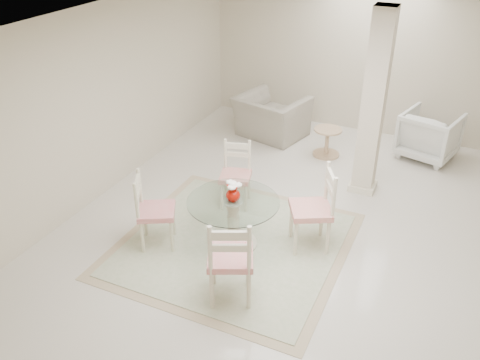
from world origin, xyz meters
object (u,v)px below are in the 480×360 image
at_px(recliner_taupe, 271,117).
at_px(armchair_white, 429,135).
at_px(dining_chair_west, 150,206).
at_px(side_table, 327,143).
at_px(column, 374,105).
at_px(dining_table, 233,223).
at_px(dining_chair_east, 317,203).
at_px(dining_chair_south, 230,255).
at_px(dining_chair_north, 236,169).
at_px(red_vase, 233,192).

height_order(recliner_taupe, armchair_white, armchair_white).
xyz_separation_m(dining_chair_west, side_table, (1.28, 3.39, -0.36)).
relative_size(column, dining_table, 2.38).
height_order(dining_chair_east, dining_chair_south, dining_chair_east).
relative_size(dining_chair_east, dining_chair_north, 1.16).
xyz_separation_m(dining_chair_north, armchair_white, (2.31, 2.70, -0.15)).
xyz_separation_m(column, dining_chair_north, (-1.57, -1.17, -0.80)).
bearing_deg(side_table, column, -46.43).
xyz_separation_m(red_vase, dining_chair_west, (-0.94, -0.41, -0.21)).
height_order(dining_chair_north, dining_chair_west, dining_chair_west).
relative_size(column, armchair_white, 3.07).
bearing_deg(dining_table, dining_chair_west, -156.14).
bearing_deg(armchair_white, dining_table, 77.43).
height_order(column, side_table, column).
height_order(dining_chair_south, armchair_white, dining_chair_south).
bearing_deg(column, recliner_taupe, 148.49).
distance_m(dining_chair_east, side_table, 2.66).
relative_size(red_vase, dining_chair_east, 0.22).
height_order(dining_chair_west, side_table, dining_chair_west).
xyz_separation_m(dining_table, red_vase, (0.00, -0.00, 0.45)).
relative_size(dining_chair_north, dining_chair_west, 0.94).
height_order(column, red_vase, column).
bearing_deg(dining_chair_west, dining_chair_south, -139.68).
bearing_deg(column, armchair_white, 64.40).
relative_size(red_vase, dining_chair_west, 0.24).
relative_size(recliner_taupe, armchair_white, 1.33).
height_order(dining_chair_west, armchair_white, dining_chair_west).
distance_m(dining_chair_south, side_table, 3.94).
distance_m(red_vase, dining_chair_east, 1.04).
height_order(dining_table, dining_chair_south, dining_chair_south).
distance_m(recliner_taupe, armchair_white, 2.74).
bearing_deg(dining_chair_west, red_vase, -94.41).
bearing_deg(dining_table, armchair_white, 62.32).
bearing_deg(armchair_white, recliner_taupe, 21.68).
xyz_separation_m(column, armchair_white, (0.73, 1.53, -0.95)).
bearing_deg(red_vase, dining_chair_north, 113.09).
relative_size(dining_chair_south, side_table, 2.47).
bearing_deg(dining_chair_south, dining_chair_north, -91.24).
bearing_deg(recliner_taupe, armchair_white, -159.60).
bearing_deg(dining_chair_east, armchair_white, 135.37).
xyz_separation_m(dining_chair_north, recliner_taupe, (-0.41, 2.39, -0.17)).
distance_m(red_vase, recliner_taupe, 3.45).
relative_size(column, red_vase, 10.04).
bearing_deg(armchair_white, dining_chair_south, 87.01).
bearing_deg(recliner_taupe, dining_chair_north, 113.64).
xyz_separation_m(armchair_white, side_table, (-1.56, -0.66, -0.18)).
bearing_deg(armchair_white, dining_chair_east, 88.38).
relative_size(recliner_taupe, side_table, 2.40).
distance_m(red_vase, dining_chair_west, 1.04).
relative_size(red_vase, armchair_white, 0.31).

